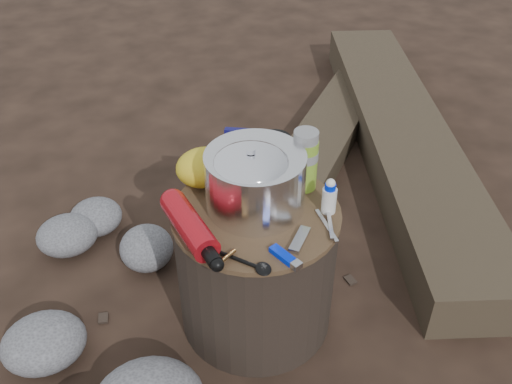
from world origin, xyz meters
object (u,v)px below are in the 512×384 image
object	(u,v)px
log_main	(402,138)
fuel_bottle	(190,225)
stump	(256,267)
travel_mug	(274,158)
camping_pot	(251,183)
thermos	(305,160)

from	to	relation	value
log_main	fuel_bottle	bearing A→B (deg)	-131.02
stump	travel_mug	xyz separation A→B (m)	(0.09, 0.14, 0.27)
stump	travel_mug	world-z (taller)	travel_mug
camping_pot	fuel_bottle	size ratio (longest dim) A/B	0.65
camping_pot	thermos	xyz separation A→B (m)	(0.17, 0.07, -0.01)
log_main	thermos	size ratio (longest dim) A/B	11.12
stump	fuel_bottle	bearing A→B (deg)	-165.41
travel_mug	log_main	bearing A→B (deg)	36.35
fuel_bottle	travel_mug	size ratio (longest dim) A/B	2.23
travel_mug	camping_pot	bearing A→B (deg)	-127.75
stump	camping_pot	distance (m)	0.30
fuel_bottle	stump	bearing A→B (deg)	1.61
stump	camping_pot	xyz separation A→B (m)	(-0.01, 0.00, 0.30)
thermos	travel_mug	distance (m)	0.10
stump	travel_mug	bearing A→B (deg)	56.37
stump	thermos	xyz separation A→B (m)	(0.16, 0.07, 0.30)
log_main	thermos	distance (m)	1.01
thermos	camping_pot	bearing A→B (deg)	-158.58
travel_mug	fuel_bottle	bearing A→B (deg)	-145.94
thermos	travel_mug	xyz separation A→B (m)	(-0.06, 0.07, -0.02)
stump	fuel_bottle	xyz separation A→B (m)	(-0.19, -0.05, 0.24)
log_main	camping_pot	world-z (taller)	camping_pot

